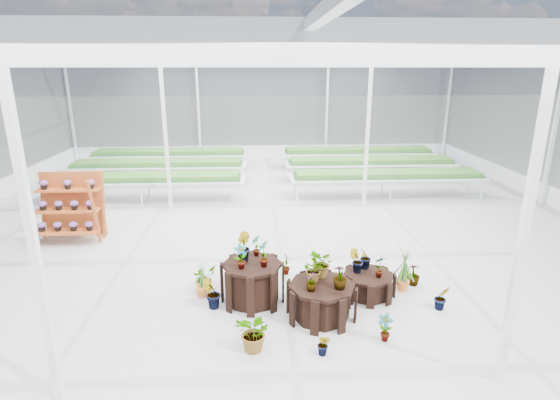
{
  "coord_description": "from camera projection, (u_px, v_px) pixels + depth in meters",
  "views": [
    {
      "loc": [
        -0.33,
        -8.94,
        4.2
      ],
      "look_at": [
        0.18,
        0.56,
        1.3
      ],
      "focal_mm": 28.0,
      "sensor_mm": 36.0,
      "label": 1
    }
  ],
  "objects": [
    {
      "name": "ground_plane",
      "position": [
        273.0,
        263.0,
        9.78
      ],
      "size": [
        24.0,
        24.0,
        0.0
      ],
      "primitive_type": "plane",
      "color": "gray",
      "rests_on": "ground"
    },
    {
      "name": "greenhouse_shell",
      "position": [
        273.0,
        165.0,
        9.13
      ],
      "size": [
        18.0,
        24.0,
        4.5
      ],
      "primitive_type": null,
      "color": "white",
      "rests_on": "ground"
    },
    {
      "name": "steel_frame",
      "position": [
        273.0,
        165.0,
        9.13
      ],
      "size": [
        18.0,
        24.0,
        4.5
      ],
      "primitive_type": null,
      "color": "silver",
      "rests_on": "ground"
    },
    {
      "name": "nursery_benches",
      "position": [
        266.0,
        171.0,
        16.54
      ],
      "size": [
        16.0,
        7.0,
        0.84
      ],
      "primitive_type": null,
      "color": "silver",
      "rests_on": "ground"
    },
    {
      "name": "plinth_tall",
      "position": [
        252.0,
        282.0,
        8.08
      ],
      "size": [
        1.19,
        1.19,
        0.77
      ],
      "primitive_type": "cylinder",
      "rotation": [
        0.0,
        0.0,
        -0.06
      ],
      "color": "black",
      "rests_on": "ground"
    },
    {
      "name": "plinth_mid",
      "position": [
        321.0,
        301.0,
        7.59
      ],
      "size": [
        1.5,
        1.5,
        0.63
      ],
      "primitive_type": "cylinder",
      "rotation": [
        0.0,
        0.0,
        -0.32
      ],
      "color": "black",
      "rests_on": "ground"
    },
    {
      "name": "plinth_low",
      "position": [
        368.0,
        285.0,
        8.33
      ],
      "size": [
        1.12,
        1.12,
        0.45
      ],
      "primitive_type": "cylinder",
      "rotation": [
        0.0,
        0.0,
        -0.14
      ],
      "color": "black",
      "rests_on": "ground"
    },
    {
      "name": "shelf_rack",
      "position": [
        68.0,
        208.0,
        10.82
      ],
      "size": [
        1.61,
        0.85,
        1.7
      ],
      "primitive_type": null,
      "rotation": [
        0.0,
        0.0,
        -0.0
      ],
      "color": "#994219",
      "rests_on": "ground"
    },
    {
      "name": "nursery_plants",
      "position": [
        297.0,
        278.0,
        7.97
      ],
      "size": [
        4.77,
        3.08,
        1.32
      ],
      "color": "#386726",
      "rests_on": "ground"
    }
  ]
}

